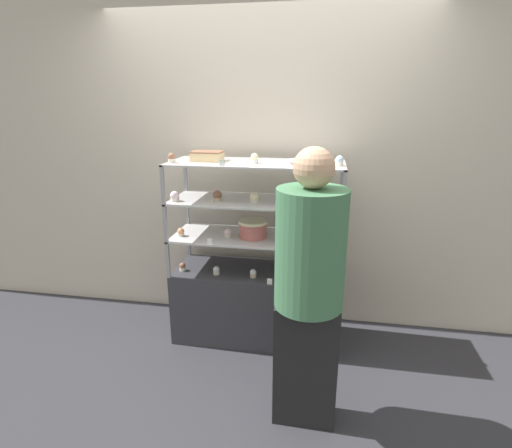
% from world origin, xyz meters
% --- Properties ---
extents(ground_plane, '(20.00, 20.00, 0.00)m').
position_xyz_m(ground_plane, '(0.00, 0.00, 0.00)').
color(ground_plane, '#2D2D33').
extents(back_wall, '(8.00, 0.05, 2.60)m').
position_xyz_m(back_wall, '(0.00, 0.39, 1.30)').
color(back_wall, beige).
rests_on(back_wall, ground_plane).
extents(display_base, '(1.25, 0.49, 0.57)m').
position_xyz_m(display_base, '(0.00, 0.00, 0.28)').
color(display_base, '#333338').
rests_on(display_base, ground_plane).
extents(display_riser_lower, '(1.25, 0.49, 0.28)m').
position_xyz_m(display_riser_lower, '(0.00, 0.00, 0.83)').
color(display_riser_lower, '#99999E').
rests_on(display_riser_lower, display_base).
extents(display_riser_middle, '(1.25, 0.49, 0.28)m').
position_xyz_m(display_riser_middle, '(0.00, 0.00, 1.11)').
color(display_riser_middle, '#99999E').
rests_on(display_riser_middle, display_riser_lower).
extents(display_riser_upper, '(1.25, 0.49, 0.28)m').
position_xyz_m(display_riser_upper, '(0.00, 0.00, 1.38)').
color(display_riser_upper, '#99999E').
rests_on(display_riser_upper, display_riser_middle).
extents(layer_cake_centerpiece, '(0.21, 0.21, 0.13)m').
position_xyz_m(layer_cake_centerpiece, '(-0.02, -0.02, 0.91)').
color(layer_cake_centerpiece, '#C66660').
rests_on(layer_cake_centerpiece, display_riser_lower).
extents(sheet_cake_frosted, '(0.22, 0.16, 0.07)m').
position_xyz_m(sheet_cake_frosted, '(-0.36, 0.01, 1.44)').
color(sheet_cake_frosted, '#DBBC84').
rests_on(sheet_cake_frosted, display_riser_upper).
extents(cupcake_0, '(0.05, 0.05, 0.06)m').
position_xyz_m(cupcake_0, '(-0.56, -0.10, 0.60)').
color(cupcake_0, white).
rests_on(cupcake_0, display_base).
extents(cupcake_1, '(0.05, 0.05, 0.06)m').
position_xyz_m(cupcake_1, '(-0.28, -0.12, 0.60)').
color(cupcake_1, beige).
rests_on(cupcake_1, display_base).
extents(cupcake_2, '(0.05, 0.05, 0.06)m').
position_xyz_m(cupcake_2, '(-0.00, -0.12, 0.60)').
color(cupcake_2, '#CCB28C').
rests_on(cupcake_2, display_base).
extents(cupcake_3, '(0.05, 0.05, 0.06)m').
position_xyz_m(cupcake_3, '(0.29, -0.10, 0.60)').
color(cupcake_3, white).
rests_on(cupcake_3, display_base).
extents(cupcake_4, '(0.05, 0.05, 0.06)m').
position_xyz_m(cupcake_4, '(0.57, -0.05, 0.60)').
color(cupcake_4, beige).
rests_on(cupcake_4, display_base).
extents(price_tag_0, '(0.04, 0.00, 0.04)m').
position_xyz_m(price_tag_0, '(0.14, -0.22, 0.59)').
color(price_tag_0, white).
rests_on(price_tag_0, display_base).
extents(cupcake_5, '(0.05, 0.05, 0.06)m').
position_xyz_m(cupcake_5, '(-0.56, -0.09, 0.87)').
color(cupcake_5, beige).
rests_on(cupcake_5, display_riser_lower).
extents(cupcake_6, '(0.05, 0.05, 0.06)m').
position_xyz_m(cupcake_6, '(-0.20, -0.05, 0.87)').
color(cupcake_6, beige).
rests_on(cupcake_6, display_riser_lower).
extents(cupcake_7, '(0.05, 0.05, 0.06)m').
position_xyz_m(cupcake_7, '(0.20, -0.11, 0.87)').
color(cupcake_7, '#CCB28C').
rests_on(cupcake_7, display_riser_lower).
extents(cupcake_8, '(0.05, 0.05, 0.06)m').
position_xyz_m(cupcake_8, '(0.57, -0.05, 0.87)').
color(cupcake_8, beige).
rests_on(cupcake_8, display_riser_lower).
extents(price_tag_1, '(0.04, 0.00, 0.04)m').
position_xyz_m(price_tag_1, '(-0.29, -0.22, 0.87)').
color(price_tag_1, white).
rests_on(price_tag_1, display_riser_lower).
extents(cupcake_9, '(0.07, 0.07, 0.07)m').
position_xyz_m(cupcake_9, '(-0.57, -0.13, 1.16)').
color(cupcake_9, beige).
rests_on(cupcake_9, display_riser_middle).
extents(cupcake_10, '(0.07, 0.07, 0.07)m').
position_xyz_m(cupcake_10, '(-0.28, -0.05, 1.16)').
color(cupcake_10, '#CCB28C').
rests_on(cupcake_10, display_riser_middle).
extents(cupcake_11, '(0.07, 0.07, 0.07)m').
position_xyz_m(cupcake_11, '(0.00, -0.06, 1.16)').
color(cupcake_11, beige).
rests_on(cupcake_11, display_riser_middle).
extents(cupcake_12, '(0.07, 0.07, 0.07)m').
position_xyz_m(cupcake_12, '(0.27, -0.12, 1.16)').
color(cupcake_12, '#CCB28C').
rests_on(cupcake_12, display_riser_middle).
extents(cupcake_13, '(0.07, 0.07, 0.07)m').
position_xyz_m(cupcake_13, '(0.58, -0.10, 1.16)').
color(cupcake_13, beige).
rests_on(cupcake_13, display_riser_middle).
extents(price_tag_2, '(0.04, 0.00, 0.04)m').
position_xyz_m(price_tag_2, '(0.42, -0.22, 1.14)').
color(price_tag_2, white).
rests_on(price_tag_2, display_riser_middle).
extents(cupcake_14, '(0.05, 0.05, 0.07)m').
position_xyz_m(cupcake_14, '(-0.58, -0.13, 1.43)').
color(cupcake_14, beige).
rests_on(cupcake_14, display_riser_upper).
extents(cupcake_15, '(0.05, 0.05, 0.07)m').
position_xyz_m(cupcake_15, '(0.00, -0.06, 1.43)').
color(cupcake_15, white).
rests_on(cupcake_15, display_riser_upper).
extents(cupcake_16, '(0.05, 0.05, 0.07)m').
position_xyz_m(cupcake_16, '(0.58, -0.07, 1.43)').
color(cupcake_16, beige).
rests_on(cupcake_16, display_riser_upper).
extents(price_tag_3, '(0.04, 0.00, 0.04)m').
position_xyz_m(price_tag_3, '(-0.19, -0.22, 1.42)').
color(price_tag_3, white).
rests_on(price_tag_3, display_riser_upper).
extents(donut_glazed, '(0.12, 0.12, 0.03)m').
position_xyz_m(donut_glazed, '(0.29, -0.02, 1.42)').
color(donut_glazed, '#EFB2BC').
rests_on(donut_glazed, display_riser_upper).
extents(customer_figure, '(0.37, 0.37, 1.61)m').
position_xyz_m(customer_figure, '(0.43, -0.81, 0.86)').
color(customer_figure, black).
rests_on(customer_figure, ground_plane).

